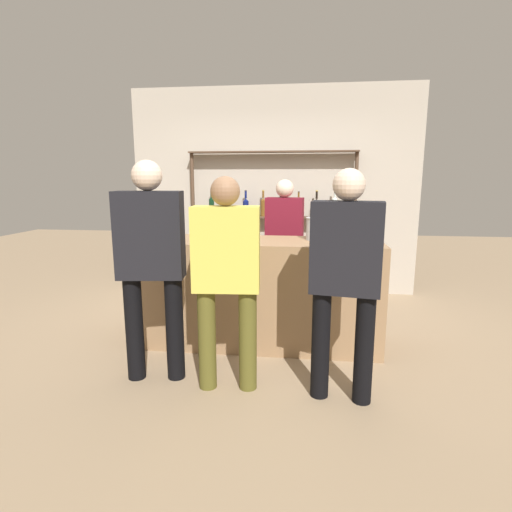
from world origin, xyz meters
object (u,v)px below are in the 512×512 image
ice_bucket (317,229)px  customer_left (151,256)px  counter_bottle_2 (167,225)px  customer_center (226,270)px  cork_jar (168,230)px  wine_glass (160,225)px  server_behind_counter (284,236)px  counter_bottle_1 (331,224)px  counter_bottle_0 (221,227)px  customer_right (345,271)px

ice_bucket → customer_left: customer_left is taller
counter_bottle_2 → customer_left: 0.73m
counter_bottle_2 → customer_center: 1.09m
ice_bucket → customer_left: bearing=-144.8°
counter_bottle_2 → cork_jar: counter_bottle_2 is taller
wine_glass → cork_jar: (0.13, -0.12, -0.03)m
customer_left → cork_jar: bearing=3.2°
wine_glass → ice_bucket: 1.57m
server_behind_counter → customer_center: bearing=-2.9°
counter_bottle_1 → server_behind_counter: server_behind_counter is taller
counter_bottle_0 → customer_right: bearing=-42.8°
wine_glass → server_behind_counter: server_behind_counter is taller
cork_jar → customer_left: bearing=-79.0°
counter_bottle_1 → customer_center: size_ratio=0.23×
counter_bottle_1 → counter_bottle_2: 1.56m
counter_bottle_1 → customer_left: customer_left is taller
cork_jar → customer_center: (0.77, -0.96, -0.17)m
server_behind_counter → customer_center: (-0.32, -1.87, 0.00)m
customer_left → customer_right: bearing=-103.3°
wine_glass → server_behind_counter: size_ratio=0.09×
wine_glass → customer_right: bearing=-33.2°
counter_bottle_0 → wine_glass: 0.67m
customer_right → counter_bottle_0: bearing=55.9°
server_behind_counter → ice_bucket: bearing=28.5°
ice_bucket → customer_center: 1.21m
counter_bottle_2 → server_behind_counter: (1.04, 1.08, -0.24)m
cork_jar → counter_bottle_1: bearing=4.0°
counter_bottle_0 → counter_bottle_2: size_ratio=0.83×
cork_jar → customer_center: bearing=-51.2°
counter_bottle_1 → cork_jar: size_ratio=2.37×
wine_glass → ice_bucket: bearing=-3.7°
customer_center → ice_bucket: bearing=-38.8°
counter_bottle_0 → ice_bucket: counter_bottle_0 is taller
server_behind_counter → cork_jar: bearing=-43.4°
wine_glass → ice_bucket: (1.57, -0.10, 0.00)m
cork_jar → ice_bucket: bearing=0.9°
customer_right → customer_center: bearing=95.0°
wine_glass → ice_bucket: ice_bucket is taller
counter_bottle_0 → customer_left: customer_left is taller
counter_bottle_0 → customer_center: bearing=-75.7°
counter_bottle_1 → ice_bucket: size_ratio=1.75×
ice_bucket → customer_center: (-0.67, -0.98, -0.20)m
counter_bottle_0 → cork_jar: size_ratio=1.95×
customer_left → wine_glass: bearing=8.6°
customer_right → customer_center: customer_right is taller
cork_jar → customer_left: customer_left is taller
customer_right → counter_bottle_1: bearing=10.4°
counter_bottle_2 → customer_right: 1.79m
counter_bottle_1 → customer_center: bearing=-127.1°
wine_glass → customer_right: size_ratio=0.09×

